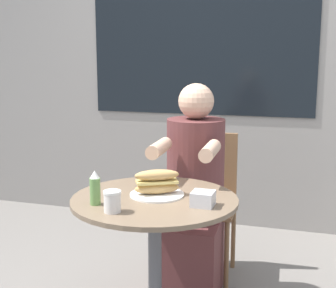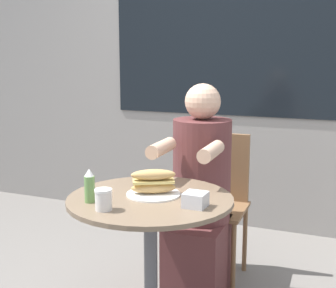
{
  "view_description": "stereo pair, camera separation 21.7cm",
  "coord_description": "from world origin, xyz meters",
  "views": [
    {
      "loc": [
        0.62,
        -1.84,
        1.33
      ],
      "look_at": [
        0.0,
        0.2,
        0.93
      ],
      "focal_mm": 50.0,
      "sensor_mm": 36.0,
      "label": 1
    },
    {
      "loc": [
        0.83,
        -1.77,
        1.33
      ],
      "look_at": [
        0.0,
        0.2,
        0.93
      ],
      "focal_mm": 50.0,
      "sensor_mm": 36.0,
      "label": 2
    }
  ],
  "objects": [
    {
      "name": "condiment_bottle",
      "position": [
        -0.2,
        -0.16,
        0.8
      ],
      "size": [
        0.04,
        0.04,
        0.14
      ],
      "color": "#66934C",
      "rests_on": "cafe_table"
    },
    {
      "name": "cafe_table",
      "position": [
        0.0,
        0.0,
        0.54
      ],
      "size": [
        0.72,
        0.72,
        0.73
      ],
      "color": "brown",
      "rests_on": "ground_plane"
    },
    {
      "name": "seated_diner",
      "position": [
        0.04,
        0.54,
        0.53
      ],
      "size": [
        0.33,
        0.57,
        1.19
      ],
      "rotation": [
        0.0,
        0.0,
        3.18
      ],
      "color": "brown",
      "rests_on": "ground_plane"
    },
    {
      "name": "storefront_wall",
      "position": [
        -0.0,
        1.78,
        1.4
      ],
      "size": [
        8.0,
        0.09,
        2.8
      ],
      "color": "gray",
      "rests_on": "ground_plane"
    },
    {
      "name": "diner_chair",
      "position": [
        0.04,
        0.88,
        0.52
      ],
      "size": [
        0.4,
        0.4,
        0.87
      ],
      "rotation": [
        0.0,
        0.0,
        3.18
      ],
      "color": "brown",
      "rests_on": "ground_plane"
    },
    {
      "name": "napkin_box",
      "position": [
        0.23,
        -0.05,
        0.76
      ],
      "size": [
        0.09,
        0.09,
        0.06
      ],
      "rotation": [
        0.0,
        0.0,
        -0.02
      ],
      "color": "silver",
      "rests_on": "cafe_table"
    },
    {
      "name": "drink_cup",
      "position": [
        -0.1,
        -0.23,
        0.78
      ],
      "size": [
        0.07,
        0.07,
        0.09
      ],
      "color": "silver",
      "rests_on": "cafe_table"
    },
    {
      "name": "sandwich_on_plate",
      "position": [
        -0.0,
        0.03,
        0.78
      ],
      "size": [
        0.24,
        0.24,
        0.12
      ],
      "rotation": [
        0.0,
        0.0,
        0.5
      ],
      "color": "white",
      "rests_on": "cafe_table"
    }
  ]
}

